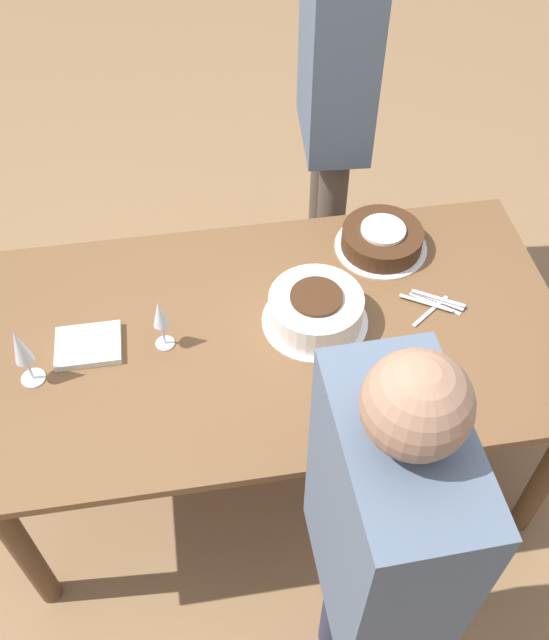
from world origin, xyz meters
The scene contains 10 objects.
ground_plane centered at (0.00, 0.00, 0.00)m, with size 12.00×12.00×0.00m, color #8E6B47.
dining_table centered at (0.00, 0.00, 0.64)m, with size 1.78×0.96×0.74m.
cake_center_white centered at (-0.13, -0.02, 0.79)m, with size 0.33×0.33×0.12m.
cake_front_chocolate centered at (-0.41, -0.30, 0.78)m, with size 0.31×0.31×0.09m.
wine_glass_near centered at (0.71, 0.07, 0.88)m, with size 0.07×0.07×0.21m.
wine_glass_far centered at (0.33, 0.00, 0.86)m, with size 0.06×0.06×0.19m.
fork_pile centered at (-0.51, -0.03, 0.74)m, with size 0.19×0.14×0.01m.
napkin_stack centered at (0.55, -0.02, 0.75)m, with size 0.19×0.15×0.02m.
person_cutting centered at (-0.34, -0.80, 1.05)m, with size 0.25×0.41×1.74m.
person_watching centered at (-0.09, 0.79, 0.95)m, with size 0.23×0.41×1.58m.
Camera 1 is at (0.21, 1.35, 2.40)m, focal length 40.00 mm.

